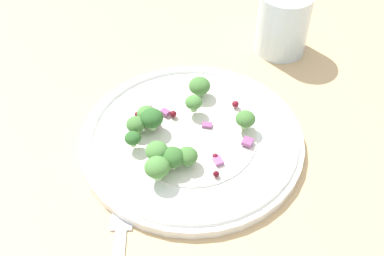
% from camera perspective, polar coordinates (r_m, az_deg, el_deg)
% --- Properties ---
extents(ground_plane, '(1.80, 1.80, 0.02)m').
position_cam_1_polar(ground_plane, '(0.62, -2.28, -2.56)').
color(ground_plane, tan).
extents(plate, '(0.28, 0.28, 0.02)m').
position_cam_1_polar(plate, '(0.60, -0.00, -1.22)').
color(plate, white).
rests_on(plate, ground_plane).
extents(dressing_pool, '(0.16, 0.16, 0.00)m').
position_cam_1_polar(dressing_pool, '(0.60, -0.00, -0.93)').
color(dressing_pool, white).
rests_on(dressing_pool, plate).
extents(broccoli_floret_0, '(0.02, 0.02, 0.02)m').
position_cam_1_polar(broccoli_floret_0, '(0.61, -5.48, 1.69)').
color(broccoli_floret_0, '#8EB77A').
rests_on(broccoli_floret_0, plate).
extents(broccoli_floret_1, '(0.03, 0.03, 0.03)m').
position_cam_1_polar(broccoli_floret_1, '(0.64, 0.91, 5.01)').
color(broccoli_floret_1, '#8EB77A').
rests_on(broccoli_floret_1, plate).
extents(broccoli_floret_2, '(0.03, 0.03, 0.03)m').
position_cam_1_polar(broccoli_floret_2, '(0.54, -4.20, -4.76)').
color(broccoli_floret_2, '#ADD18E').
rests_on(broccoli_floret_2, plate).
extents(broccoli_floret_3, '(0.02, 0.02, 0.03)m').
position_cam_1_polar(broccoli_floret_3, '(0.60, 6.40, 1.05)').
color(broccoli_floret_3, '#9EC684').
rests_on(broccoli_floret_3, plate).
extents(broccoli_floret_4, '(0.02, 0.02, 0.02)m').
position_cam_1_polar(broccoli_floret_4, '(0.60, -6.71, 0.38)').
color(broccoli_floret_4, '#ADD18E').
rests_on(broccoli_floret_4, plate).
extents(broccoli_floret_5, '(0.03, 0.03, 0.03)m').
position_cam_1_polar(broccoli_floret_5, '(0.59, -4.83, 1.14)').
color(broccoli_floret_5, '#ADD18E').
rests_on(broccoli_floret_5, plate).
extents(broccoli_floret_6, '(0.02, 0.02, 0.02)m').
position_cam_1_polar(broccoli_floret_6, '(0.58, -7.07, -1.33)').
color(broccoli_floret_6, '#ADD18E').
rests_on(broccoli_floret_6, plate).
extents(broccoli_floret_7, '(0.03, 0.03, 0.03)m').
position_cam_1_polar(broccoli_floret_7, '(0.55, -4.21, -2.81)').
color(broccoli_floret_7, '#8EB77A').
rests_on(broccoli_floret_7, plate).
extents(broccoli_floret_8, '(0.02, 0.02, 0.03)m').
position_cam_1_polar(broccoli_floret_8, '(0.56, -0.42, -3.37)').
color(broccoli_floret_8, '#8EB77A').
rests_on(broccoli_floret_8, plate).
extents(broccoli_floret_9, '(0.03, 0.03, 0.03)m').
position_cam_1_polar(broccoli_floret_9, '(0.55, -2.35, -3.54)').
color(broccoli_floret_9, '#ADD18E').
rests_on(broccoli_floret_9, plate).
extents(broccoli_floret_10, '(0.02, 0.02, 0.02)m').
position_cam_1_polar(broccoli_floret_10, '(0.61, 0.20, 3.05)').
color(broccoli_floret_10, '#9EC684').
rests_on(broccoli_floret_10, plate).
extents(cranberry_0, '(0.01, 0.01, 0.01)m').
position_cam_1_polar(cranberry_0, '(0.62, -6.52, 1.61)').
color(cranberry_0, maroon).
rests_on(cranberry_0, plate).
extents(cranberry_1, '(0.01, 0.01, 0.01)m').
position_cam_1_polar(cranberry_1, '(0.61, -4.29, 0.74)').
color(cranberry_1, maroon).
rests_on(cranberry_1, plate).
extents(cranberry_2, '(0.01, 0.01, 0.01)m').
position_cam_1_polar(cranberry_2, '(0.62, -2.27, 1.68)').
color(cranberry_2, maroon).
rests_on(cranberry_2, plate).
extents(cranberry_3, '(0.01, 0.01, 0.01)m').
position_cam_1_polar(cranberry_3, '(0.57, 2.79, -3.39)').
color(cranberry_3, maroon).
rests_on(cranberry_3, plate).
extents(cranberry_4, '(0.01, 0.01, 0.01)m').
position_cam_1_polar(cranberry_4, '(0.63, 5.21, 2.88)').
color(cranberry_4, maroon).
rests_on(cranberry_4, plate).
extents(cranberry_5, '(0.01, 0.01, 0.01)m').
position_cam_1_polar(cranberry_5, '(0.55, 2.90, -5.51)').
color(cranberry_5, '#4C0A14').
rests_on(cranberry_5, plate).
extents(onion_bit_0, '(0.01, 0.01, 0.00)m').
position_cam_1_polar(onion_bit_0, '(0.57, -0.66, -3.57)').
color(onion_bit_0, '#934C84').
rests_on(onion_bit_0, plate).
extents(onion_bit_1, '(0.01, 0.01, 0.01)m').
position_cam_1_polar(onion_bit_1, '(0.57, 3.14, -3.92)').
color(onion_bit_1, '#A35B93').
rests_on(onion_bit_1, plate).
extents(onion_bit_2, '(0.02, 0.01, 0.00)m').
position_cam_1_polar(onion_bit_2, '(0.61, 1.73, 0.53)').
color(onion_bit_2, '#934C84').
rests_on(onion_bit_2, plate).
extents(onion_bit_3, '(0.01, 0.01, 0.00)m').
position_cam_1_polar(onion_bit_3, '(0.62, -3.23, 1.91)').
color(onion_bit_3, '#934C84').
rests_on(onion_bit_3, plate).
extents(onion_bit_4, '(0.02, 0.02, 0.00)m').
position_cam_1_polar(onion_bit_4, '(0.63, -5.10, 2.10)').
color(onion_bit_4, '#A35B93').
rests_on(onion_bit_4, plate).
extents(onion_bit_5, '(0.02, 0.02, 0.01)m').
position_cam_1_polar(onion_bit_5, '(0.59, 6.67, -1.64)').
color(onion_bit_5, '#934C84').
rests_on(onion_bit_5, plate).
extents(water_glass, '(0.08, 0.08, 0.10)m').
position_cam_1_polar(water_glass, '(0.74, 10.83, 12.27)').
color(water_glass, silver).
rests_on(water_glass, ground_plane).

